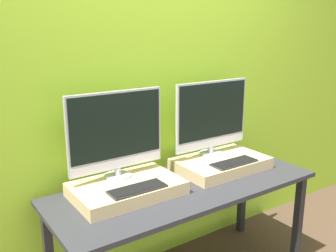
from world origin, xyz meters
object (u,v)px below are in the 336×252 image
(keyboard_right, at_px, (234,162))
(keyboard_left, at_px, (137,189))
(monitor_right, at_px, (212,116))
(monitor_left, at_px, (116,133))

(keyboard_right, bearing_deg, keyboard_left, 180.00)
(keyboard_left, bearing_deg, monitor_right, 17.71)
(keyboard_right, bearing_deg, monitor_right, 90.00)
(keyboard_left, height_order, monitor_right, monitor_right)
(keyboard_left, bearing_deg, monitor_left, 90.00)
(monitor_left, distance_m, keyboard_left, 0.36)
(monitor_left, distance_m, monitor_right, 0.75)
(keyboard_left, distance_m, keyboard_right, 0.75)
(keyboard_left, xyz_separation_m, keyboard_right, (0.75, 0.00, 0.00))
(monitor_left, height_order, keyboard_left, monitor_left)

